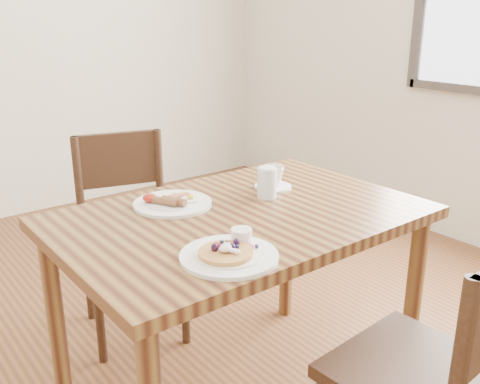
{
  "coord_description": "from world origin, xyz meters",
  "views": [
    {
      "loc": [
        -1.02,
        -1.31,
        1.38
      ],
      "look_at": [
        0.0,
        0.0,
        0.82
      ],
      "focal_mm": 40.0,
      "sensor_mm": 36.0,
      "label": 1
    }
  ],
  "objects_px": {
    "pancake_plate": "(230,253)",
    "water_glass": "(267,183)",
    "breakfast_plate": "(172,203)",
    "chair_far": "(128,225)",
    "chair_near": "(439,371)",
    "teacup_saucer": "(273,178)",
    "dining_table": "(240,239)"
  },
  "relations": [
    {
      "from": "pancake_plate",
      "to": "water_glass",
      "type": "distance_m",
      "value": 0.51
    },
    {
      "from": "breakfast_plate",
      "to": "pancake_plate",
      "type": "bearing_deg",
      "value": -101.06
    },
    {
      "from": "pancake_plate",
      "to": "water_glass",
      "type": "xyz_separation_m",
      "value": [
        0.4,
        0.32,
        0.04
      ]
    },
    {
      "from": "chair_far",
      "to": "chair_near",
      "type": "bearing_deg",
      "value": 112.98
    },
    {
      "from": "pancake_plate",
      "to": "teacup_saucer",
      "type": "height_order",
      "value": "teacup_saucer"
    },
    {
      "from": "chair_near",
      "to": "breakfast_plate",
      "type": "bearing_deg",
      "value": 102.12
    },
    {
      "from": "dining_table",
      "to": "chair_near",
      "type": "distance_m",
      "value": 0.73
    },
    {
      "from": "teacup_saucer",
      "to": "water_glass",
      "type": "xyz_separation_m",
      "value": [
        -0.09,
        -0.07,
        0.02
      ]
    },
    {
      "from": "dining_table",
      "to": "pancake_plate",
      "type": "distance_m",
      "value": 0.37
    },
    {
      "from": "dining_table",
      "to": "chair_near",
      "type": "bearing_deg",
      "value": -81.57
    },
    {
      "from": "chair_far",
      "to": "breakfast_plate",
      "type": "relative_size",
      "value": 3.26
    },
    {
      "from": "dining_table",
      "to": "pancake_plate",
      "type": "xyz_separation_m",
      "value": [
        -0.24,
        -0.26,
        0.11
      ]
    },
    {
      "from": "chair_near",
      "to": "pancake_plate",
      "type": "relative_size",
      "value": 3.26
    },
    {
      "from": "pancake_plate",
      "to": "breakfast_plate",
      "type": "xyz_separation_m",
      "value": [
        0.09,
        0.45,
        -0.0
      ]
    },
    {
      "from": "chair_near",
      "to": "chair_far",
      "type": "distance_m",
      "value": 1.42
    },
    {
      "from": "breakfast_plate",
      "to": "water_glass",
      "type": "height_order",
      "value": "water_glass"
    },
    {
      "from": "dining_table",
      "to": "water_glass",
      "type": "bearing_deg",
      "value": 19.16
    },
    {
      "from": "breakfast_plate",
      "to": "chair_far",
      "type": "bearing_deg",
      "value": 81.92
    },
    {
      "from": "chair_far",
      "to": "pancake_plate",
      "type": "height_order",
      "value": "chair_far"
    },
    {
      "from": "water_glass",
      "to": "pancake_plate",
      "type": "bearing_deg",
      "value": -141.9
    },
    {
      "from": "chair_near",
      "to": "dining_table",
      "type": "bearing_deg",
      "value": 94.87
    },
    {
      "from": "chair_far",
      "to": "water_glass",
      "type": "height_order",
      "value": "chair_far"
    },
    {
      "from": "chair_far",
      "to": "teacup_saucer",
      "type": "relative_size",
      "value": 6.29
    },
    {
      "from": "pancake_plate",
      "to": "teacup_saucer",
      "type": "bearing_deg",
      "value": 37.98
    },
    {
      "from": "pancake_plate",
      "to": "water_glass",
      "type": "bearing_deg",
      "value": 38.1
    },
    {
      "from": "dining_table",
      "to": "teacup_saucer",
      "type": "xyz_separation_m",
      "value": [
        0.26,
        0.13,
        0.14
      ]
    },
    {
      "from": "teacup_saucer",
      "to": "water_glass",
      "type": "distance_m",
      "value": 0.12
    },
    {
      "from": "chair_near",
      "to": "teacup_saucer",
      "type": "distance_m",
      "value": 0.9
    },
    {
      "from": "chair_near",
      "to": "chair_far",
      "type": "relative_size",
      "value": 1.0
    },
    {
      "from": "dining_table",
      "to": "chair_far",
      "type": "xyz_separation_m",
      "value": [
        -0.08,
        0.7,
        -0.16
      ]
    },
    {
      "from": "pancake_plate",
      "to": "chair_far",
      "type": "bearing_deg",
      "value": 80.52
    },
    {
      "from": "dining_table",
      "to": "water_glass",
      "type": "distance_m",
      "value": 0.23
    }
  ]
}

